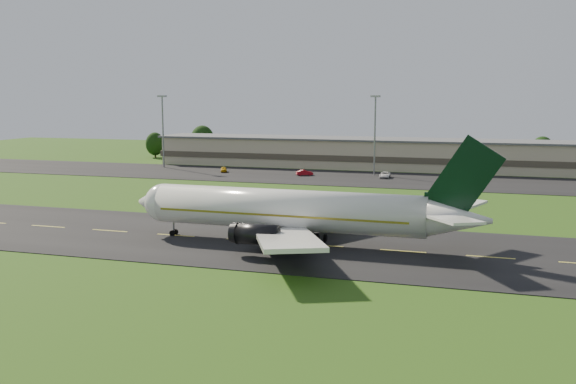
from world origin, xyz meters
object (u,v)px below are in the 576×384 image
(light_mast_centre, at_px, (375,126))
(service_vehicle_c, at_px, (385,175))
(service_vehicle_b, at_px, (305,173))
(airliner, at_px, (293,211))
(service_vehicle_a, at_px, (224,169))
(light_mast_west, at_px, (163,123))
(service_vehicle_d, at_px, (472,180))
(terminal, at_px, (389,154))

(light_mast_centre, bearing_deg, service_vehicle_c, -54.80)
(light_mast_centre, xyz_separation_m, service_vehicle_b, (-16.77, -6.39, -11.93))
(light_mast_centre, bearing_deg, airliner, -88.62)
(airliner, bearing_deg, service_vehicle_a, 119.82)
(light_mast_west, relative_size, service_vehicle_a, 4.97)
(light_mast_centre, height_order, service_vehicle_c, light_mast_centre)
(light_mast_west, xyz_separation_m, service_vehicle_d, (84.52, -8.35, -12.04))
(light_mast_west, xyz_separation_m, service_vehicle_c, (63.56, -5.05, -11.91))
(service_vehicle_b, height_order, service_vehicle_c, service_vehicle_c)
(light_mast_west, relative_size, service_vehicle_b, 4.76)
(light_mast_west, xyz_separation_m, service_vehicle_a, (20.59, -5.53, -11.94))
(airliner, distance_m, light_mast_centre, 80.44)
(service_vehicle_b, relative_size, service_vehicle_d, 1.03)
(light_mast_west, height_order, light_mast_centre, same)
(service_vehicle_a, relative_size, service_vehicle_c, 0.78)
(service_vehicle_c, bearing_deg, light_mast_west, 171.88)
(service_vehicle_b, height_order, service_vehicle_d, service_vehicle_b)
(service_vehicle_d, bearing_deg, terminal, 68.80)
(airliner, relative_size, terminal, 0.35)
(airliner, bearing_deg, service_vehicle_b, 105.04)
(service_vehicle_c, relative_size, service_vehicle_d, 1.27)
(light_mast_west, bearing_deg, service_vehicle_a, -15.03)
(service_vehicle_b, bearing_deg, service_vehicle_c, -115.53)
(airliner, relative_size, service_vehicle_d, 12.39)
(terminal, distance_m, light_mast_centre, 18.45)
(service_vehicle_a, bearing_deg, light_mast_centre, -15.69)
(terminal, height_order, service_vehicle_d, terminal)
(light_mast_west, height_order, service_vehicle_d, light_mast_west)
(service_vehicle_a, height_order, service_vehicle_b, service_vehicle_b)
(terminal, bearing_deg, service_vehicle_b, -128.84)
(airliner, xyz_separation_m, terminal, (-0.52, 96.19, -0.67))
(airliner, bearing_deg, service_vehicle_c, 89.54)
(service_vehicle_c, xyz_separation_m, service_vehicle_d, (20.96, -3.30, -0.13))
(service_vehicle_a, distance_m, service_vehicle_b, 22.66)
(light_mast_centre, distance_m, service_vehicle_b, 21.55)
(light_mast_centre, xyz_separation_m, service_vehicle_a, (-39.41, -5.53, -11.94))
(light_mast_west, height_order, service_vehicle_c, light_mast_west)
(airliner, xyz_separation_m, service_vehicle_d, (22.59, 71.66, -3.96))
(service_vehicle_a, xyz_separation_m, service_vehicle_b, (22.64, -0.86, 0.01))
(light_mast_centre, relative_size, service_vehicle_c, 3.86)
(airliner, bearing_deg, light_mast_centre, 92.17)
(service_vehicle_c, height_order, service_vehicle_d, service_vehicle_c)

